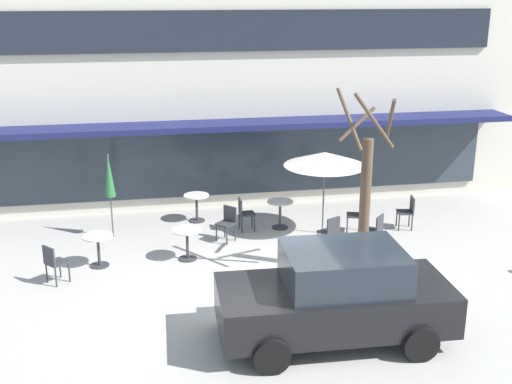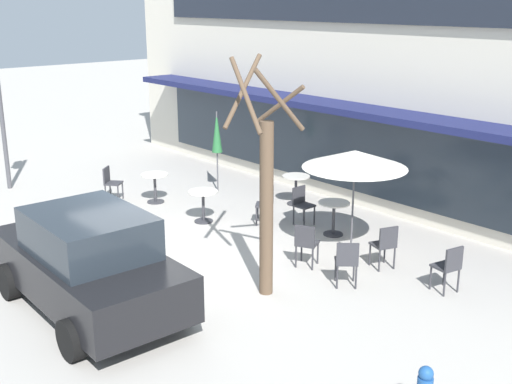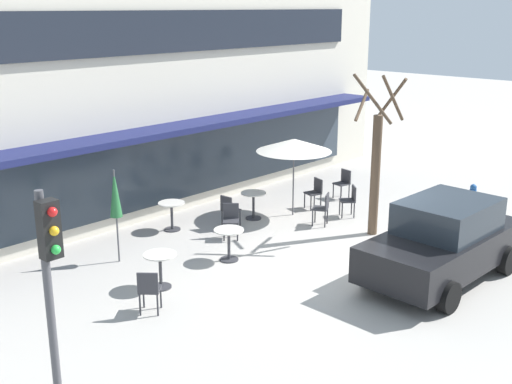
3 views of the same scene
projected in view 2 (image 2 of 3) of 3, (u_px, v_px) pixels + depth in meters
The scene contains 17 objects.
ground_plane at pixel (156, 266), 12.67m from camera, with size 80.00×80.00×0.00m, color #ADA8A0.
building_facade at pixel (453, 57), 17.93m from camera, with size 19.35×9.10×7.02m.
cafe_table_near_wall at pixel (296, 185), 16.34m from camera, with size 0.70×0.70×0.76m.
cafe_table_streetside at pixel (334, 213), 14.20m from camera, with size 0.70×0.70×0.76m.
cafe_table_by_tree at pixel (155, 183), 16.49m from camera, with size 0.70×0.70×0.76m.
cafe_table_mid_patio at pixel (203, 201), 15.03m from camera, with size 0.70×0.70×0.76m.
patio_umbrella_green_folded at pixel (355, 159), 12.66m from camera, with size 2.10×2.10×2.20m.
patio_umbrella_cream_folded at pixel (217, 133), 17.15m from camera, with size 0.28×0.28×2.20m.
cafe_chair_0 at pixel (268, 202), 14.89m from camera, with size 0.57×0.57×0.89m.
cafe_chair_1 at pixel (449, 265), 11.37m from camera, with size 0.47×0.47×0.89m.
cafe_chair_2 at pixel (111, 181), 16.65m from camera, with size 0.56×0.56×0.89m.
cafe_chair_3 at pixel (347, 260), 11.59m from camera, with size 0.57×0.57×0.89m.
cafe_chair_4 at pixel (385, 243), 12.39m from camera, with size 0.51×0.51×0.89m.
cafe_chair_5 at pixel (306, 242), 12.46m from camera, with size 0.54×0.54×0.89m.
cafe_chair_6 at pixel (302, 203), 14.88m from camera, with size 0.41×0.41×0.89m.
parked_sedan at pixel (88, 262), 10.61m from camera, with size 4.25×2.12×1.76m.
street_tree at pixel (265, 193), 10.97m from camera, with size 1.22×1.22×4.16m.
Camera 2 is at (10.12, -6.21, 5.04)m, focal length 45.00 mm.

